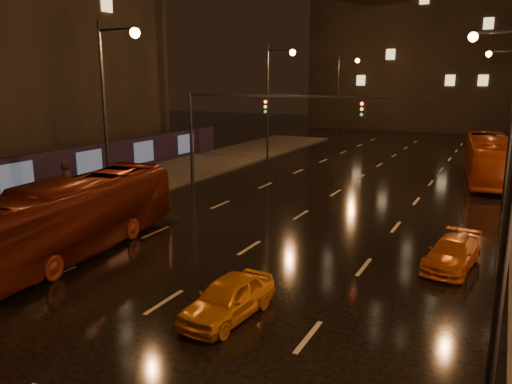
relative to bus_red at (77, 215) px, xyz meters
The scene contains 11 objects.
ground 15.01m from the bus_red, 65.44° to the left, with size 140.00×140.00×0.00m, color black.
sidewalk_left 11.36m from the bus_red, 130.36° to the left, with size 7.00×70.00×0.15m, color #38332D.
building_distant 68.38m from the bus_red, 81.15° to the left, with size 44.00×16.00×36.00m, color black.
hoarding_left 12.33m from the bus_red, 153.08° to the left, with size 0.30×46.00×2.50m, color black.
traffic_signal 13.99m from the bus_red, 85.17° to the left, with size 15.31×0.32×6.20m.
streetlight_right 16.50m from the bus_red, 16.28° to the right, with size 2.64×0.50×10.00m.
bus_red is the anchor object (origin of this frame).
bus_curb 28.09m from the bus_red, 58.41° to the left, with size 2.71×11.58×3.23m, color #9F380F.
taxi_near 8.98m from the bus_red, 15.59° to the right, with size 1.48×3.68×1.26m, color orange.
taxi_far 15.11m from the bus_red, 19.60° to the left, with size 1.59×3.91×1.13m, color #C85D12.
pedestrian_c 11.81m from the bus_red, 139.39° to the left, with size 0.93×0.60×1.90m, color black.
Camera 1 is at (9.42, -8.07, 7.05)m, focal length 35.00 mm.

